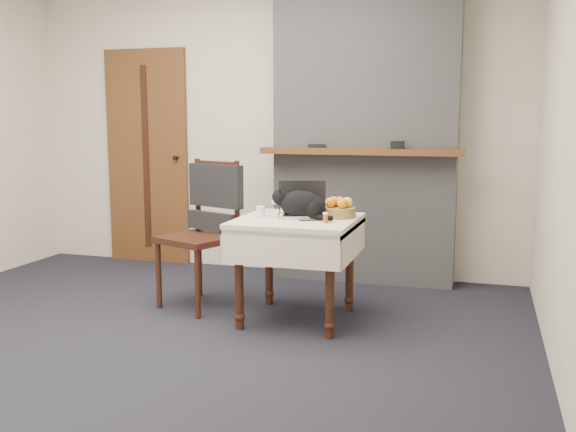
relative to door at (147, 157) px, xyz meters
name	(u,v)px	position (x,y,z in m)	size (l,w,h in m)	color
ground	(165,338)	(1.20, -1.97, -1.00)	(4.50, 4.50, 0.00)	black
room_shell	(191,56)	(1.20, -1.51, 0.76)	(4.52, 4.01, 2.61)	beige
door	(147,157)	(0.00, 0.00, 0.00)	(0.82, 0.10, 2.00)	brown
chimney	(365,126)	(2.10, -0.13, 0.30)	(1.62, 0.48, 2.60)	gray
side_table	(297,235)	(1.88, -1.37, -0.41)	(0.78, 0.78, 0.70)	black
laptop	(302,207)	(1.88, -1.26, -0.24)	(0.39, 0.36, 0.24)	#B7B7BC
cat	(302,205)	(1.91, -1.37, -0.21)	(0.44, 0.19, 0.21)	black
cream_jar	(260,211)	(1.61, -1.36, -0.27)	(0.06, 0.06, 0.07)	white
pill_bottle	(325,217)	(2.10, -1.50, -0.27)	(0.03, 0.03, 0.07)	#A95014
fruit_basket	(338,209)	(2.13, -1.24, -0.25)	(0.24, 0.24, 0.14)	olive
desk_clutter	(318,219)	(2.02, -1.37, -0.30)	(0.13, 0.02, 0.01)	black
chair	(208,213)	(1.15, -1.18, -0.32)	(0.61, 0.61, 1.06)	black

